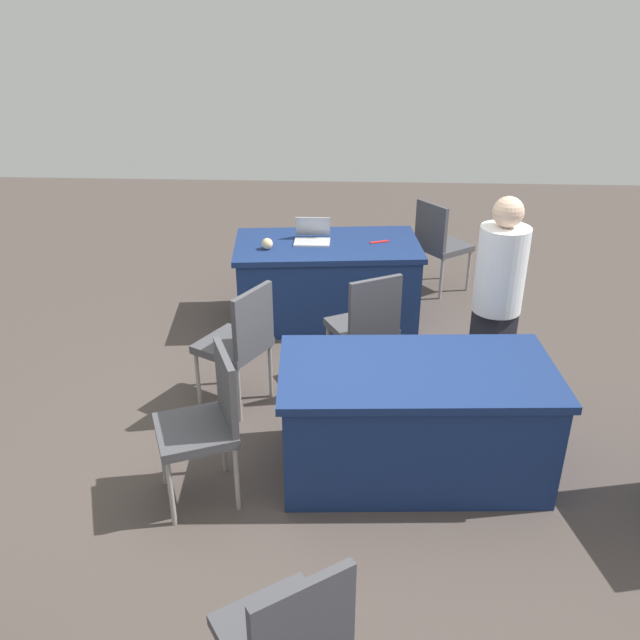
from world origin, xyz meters
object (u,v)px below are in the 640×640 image
chair_tucked_right (288,637)px  yarn_ball (267,244)px  laptop_silver (312,237)px  chair_near_front (366,323)px  chair_by_pillar (439,241)px  person_presenter (497,296)px  scissors_red (379,242)px  table_mid_right (414,419)px  chair_aisle (207,418)px  chair_tucked_left (240,339)px  table_foreground (327,281)px

chair_tucked_right → yarn_ball: bearing=64.4°
chair_tucked_right → laptop_silver: (0.15, -3.96, 0.24)m
chair_near_front → chair_tucked_right: (0.33, 2.74, 0.01)m
chair_by_pillar → laptop_silver: laptop_silver is taller
person_presenter → yarn_ball: 2.14m
scissors_red → table_mid_right: bearing=73.3°
chair_aisle → chair_by_pillar: size_ratio=1.03×
chair_near_front → person_presenter: bearing=-40.4°
person_presenter → laptop_silver: 1.99m
chair_tucked_left → chair_near_front: bearing=-41.2°
chair_tucked_left → laptop_silver: bearing=13.7°
table_foreground → scissors_red: size_ratio=9.68×
laptop_silver → yarn_ball: 0.44m
laptop_silver → person_presenter: bearing=133.9°
chair_by_pillar → chair_near_front: bearing=-58.6°
chair_aisle → chair_tucked_left: bearing=-24.2°
table_foreground → chair_near_front: bearing=106.1°
chair_aisle → yarn_ball: (-0.08, -2.32, 0.24)m
chair_by_pillar → scissors_red: (0.63, 0.67, 0.22)m
table_foreground → yarn_ball: yarn_ball is taller
table_foreground → person_presenter: 1.93m
table_mid_right → person_presenter: (-0.61, -0.80, 0.50)m
chair_by_pillar → table_mid_right: bearing=-45.8°
chair_tucked_right → chair_by_pillar: chair_tucked_right is taller
chair_by_pillar → person_presenter: size_ratio=0.59×
person_presenter → table_foreground: bearing=9.0°
chair_tucked_left → person_presenter: 1.84m
table_foreground → chair_near_front: (-0.34, 1.18, 0.17)m
chair_tucked_left → laptop_silver: size_ratio=2.98×
chair_tucked_left → person_presenter: size_ratio=0.60×
table_mid_right → chair_tucked_right: size_ratio=1.80×
laptop_silver → yarn_ball: laptop_silver is taller
table_foreground → chair_aisle: bearing=76.6°
chair_tucked_right → chair_by_pillar: (-1.09, -4.64, -0.01)m
table_mid_right → person_presenter: 1.13m
person_presenter → yarn_ball: (1.77, -1.20, -0.08)m
chair_by_pillar → person_presenter: (-0.15, 2.10, 0.34)m
table_mid_right → chair_tucked_left: size_ratio=1.80×
table_mid_right → yarn_ball: yarn_ball is taller
chair_tucked_right → person_presenter: size_ratio=0.60×
chair_tucked_right → laptop_silver: chair_tucked_right is taller
table_mid_right → yarn_ball: (1.16, -2.01, 0.42)m
yarn_ball → person_presenter: bearing=145.7°
table_foreground → chair_tucked_right: (-0.01, 3.93, 0.17)m
chair_near_front → laptop_silver: size_ratio=2.95×
table_foreground → chair_tucked_right: size_ratio=1.82×
laptop_silver → scissors_red: bearing=-179.7°
chair_aisle → person_presenter: 2.18m
chair_by_pillar → scissors_red: bearing=-80.0°
chair_near_front → chair_by_pillar: chair_near_front is taller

